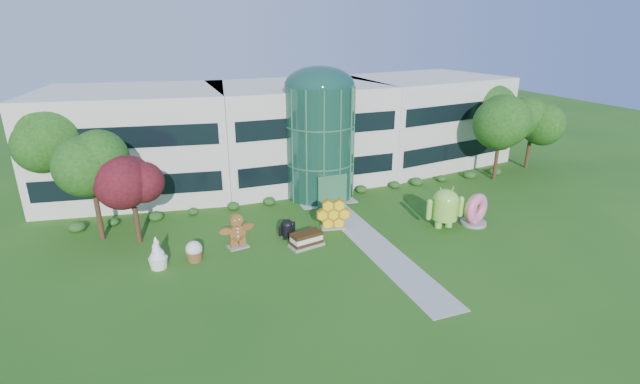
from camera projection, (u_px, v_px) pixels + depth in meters
name	position (u px, v px, depth m)	size (l,w,h in m)	color
ground	(382.00, 251.00, 31.77)	(140.00, 140.00, 0.00)	#215114
building	(298.00, 131.00, 45.99)	(46.00, 15.00, 9.30)	beige
atrium	(319.00, 143.00, 40.63)	(6.00, 6.00, 9.80)	#194738
walkway	(368.00, 239.00, 33.52)	(2.40, 20.00, 0.04)	#9E9E93
tree_red	(134.00, 203.00, 32.14)	(4.00, 4.00, 6.00)	#3F0C14
trees_backdrop	(316.00, 148.00, 41.75)	(52.00, 8.00, 8.40)	#114411
android_green	(445.00, 205.00, 35.01)	(3.16, 2.11, 3.58)	#87CF42
android_black	(287.00, 227.00, 33.43)	(1.52, 1.02, 1.73)	black
donut	(475.00, 209.00, 35.67)	(2.48, 1.19, 2.58)	#DB537F
gingerbread	(237.00, 231.00, 31.95)	(2.75, 1.06, 2.54)	brown
ice_cream_sandwich	(306.00, 239.00, 32.36)	(2.37, 1.19, 1.06)	black
honeycomb	(333.00, 215.00, 35.02)	(2.72, 0.97, 2.14)	yellow
froyo	(157.00, 253.00, 29.29)	(1.26, 1.26, 2.17)	white
cupcake	(194.00, 251.00, 30.31)	(1.17, 1.17, 1.40)	white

